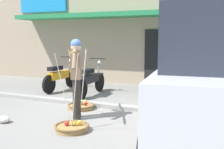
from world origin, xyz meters
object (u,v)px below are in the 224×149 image
Objects in this scene: motorcycle_second_in_row at (91,80)px; plastic_litter_bag at (3,119)px; fruit_basket_left_side at (81,106)px; motorcycle_nearest_shop at (60,77)px; fruit_basket_right_side at (72,127)px; fruit_vendor at (76,73)px.

motorcycle_second_in_row reaches higher than plastic_litter_bag.
plastic_litter_bag is (-0.92, -1.58, -0.01)m from fruit_basket_left_side.
motorcycle_nearest_shop is (-1.79, 1.79, 0.38)m from fruit_basket_left_side.
fruit_basket_left_side is 1.59m from fruit_basket_right_side.
fruit_basket_right_side is 4.07m from motorcycle_nearest_shop.
plastic_litter_bag is at bearing -145.38° from fruit_vendor.
plastic_litter_bag is (0.87, -3.37, -0.38)m from motorcycle_nearest_shop.
motorcycle_nearest_shop is 6.51× the size of plastic_litter_bag.
fruit_basket_right_side is at bearing -69.00° from motorcycle_second_in_row.
fruit_basket_right_side reaches higher than motorcycle_nearest_shop.
fruit_basket_left_side is 1.65m from motorcycle_second_in_row.
fruit_basket_right_side is 0.80× the size of motorcycle_nearest_shop.
fruit_vendor reaches higher than motorcycle_nearest_shop.
fruit_basket_left_side is at bearing 59.84° from plastic_litter_bag.
motorcycle_second_in_row is at bearing 108.88° from fruit_basket_left_side.
motorcycle_nearest_shop is 1.00× the size of motorcycle_second_in_row.
motorcycle_nearest_shop is 1.30m from motorcycle_second_in_row.
plastic_litter_bag is at bearing -175.47° from fruit_basket_right_side.
plastic_litter_bag is at bearing -120.16° from fruit_basket_left_side.
fruit_vendor is 3.33m from motorcycle_nearest_shop.
plastic_litter_bag is (-0.40, -3.10, -0.38)m from motorcycle_second_in_row.
plastic_litter_bag is at bearing -75.55° from motorcycle_nearest_shop.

